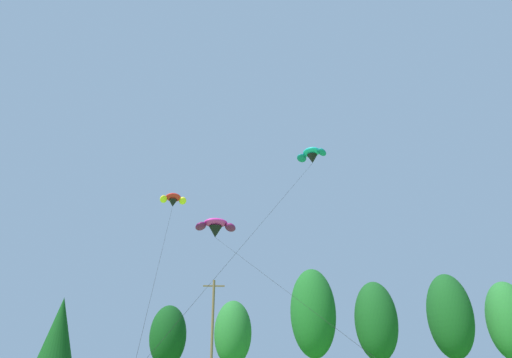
{
  "coord_description": "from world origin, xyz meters",
  "views": [
    {
      "loc": [
        -2.81,
        3.02,
        1.94
      ],
      "look_at": [
        -1.91,
        23.76,
        10.65
      ],
      "focal_mm": 31.49,
      "sensor_mm": 36.0,
      "label": 1
    }
  ],
  "objects_px": {
    "parafoil_kite_mid_magenta": "(216,227)",
    "utility_pole": "(212,329)",
    "parafoil_kite_far_red_yellow": "(173,200)",
    "parafoil_kite_high_teal": "(312,155)"
  },
  "relations": [
    {
      "from": "parafoil_kite_far_red_yellow",
      "to": "utility_pole",
      "type": "bearing_deg",
      "value": 76.63
    },
    {
      "from": "parafoil_kite_far_red_yellow",
      "to": "parafoil_kite_mid_magenta",
      "type": "bearing_deg",
      "value": 25.94
    },
    {
      "from": "parafoil_kite_far_red_yellow",
      "to": "parafoil_kite_high_teal",
      "type": "bearing_deg",
      "value": -8.1
    },
    {
      "from": "parafoil_kite_high_teal",
      "to": "parafoil_kite_far_red_yellow",
      "type": "relative_size",
      "value": 1.07
    },
    {
      "from": "parafoil_kite_high_teal",
      "to": "parafoil_kite_mid_magenta",
      "type": "height_order",
      "value": "parafoil_kite_high_teal"
    },
    {
      "from": "parafoil_kite_mid_magenta",
      "to": "parafoil_kite_far_red_yellow",
      "type": "height_order",
      "value": "parafoil_kite_far_red_yellow"
    },
    {
      "from": "utility_pole",
      "to": "parafoil_kite_far_red_yellow",
      "type": "distance_m",
      "value": 15.58
    },
    {
      "from": "parafoil_kite_mid_magenta",
      "to": "parafoil_kite_far_red_yellow",
      "type": "relative_size",
      "value": 1.33
    },
    {
      "from": "parafoil_kite_mid_magenta",
      "to": "utility_pole",
      "type": "bearing_deg",
      "value": 92.61
    },
    {
      "from": "utility_pole",
      "to": "parafoil_kite_far_red_yellow",
      "type": "bearing_deg",
      "value": -103.37
    }
  ]
}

